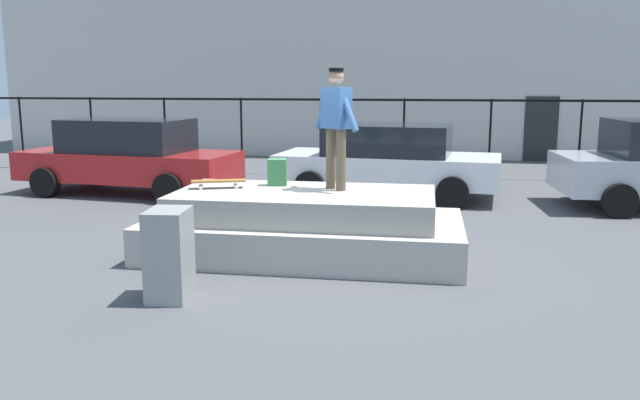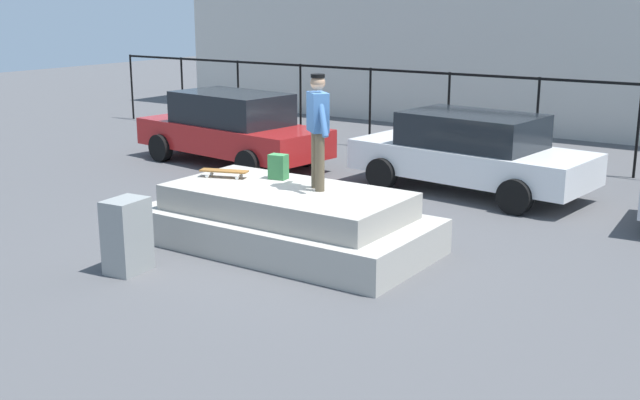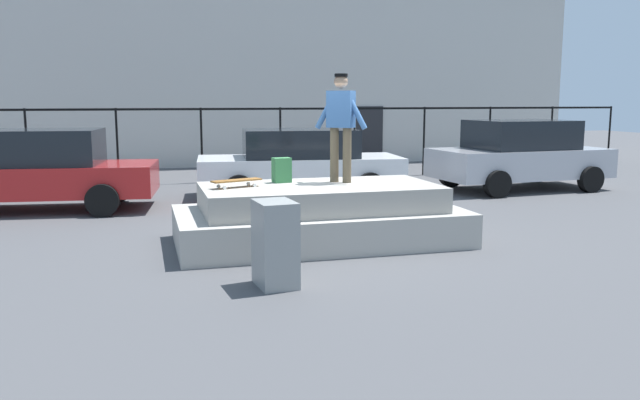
{
  "view_description": "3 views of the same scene",
  "coord_description": "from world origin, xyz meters",
  "px_view_note": "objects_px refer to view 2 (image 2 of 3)",
  "views": [
    {
      "loc": [
        1.7,
        -9.12,
        2.46
      ],
      "look_at": [
        0.08,
        0.64,
        0.64
      ],
      "focal_mm": 36.24,
      "sensor_mm": 36.0,
      "label": 1
    },
    {
      "loc": [
        6.9,
        -9.55,
        3.7
      ],
      "look_at": [
        0.21,
        0.35,
        0.65
      ],
      "focal_mm": 44.17,
      "sensor_mm": 36.0,
      "label": 2
    },
    {
      "loc": [
        -2.67,
        -9.84,
        2.24
      ],
      "look_at": [
        0.26,
        0.69,
        0.53
      ],
      "focal_mm": 36.08,
      "sensor_mm": 36.0,
      "label": 3
    }
  ],
  "objects_px": {
    "utility_box": "(127,236)",
    "car_white_sedan_mid": "(471,152)",
    "skateboard": "(224,171)",
    "backpack": "(278,167)",
    "car_red_sedan_near": "(232,128)",
    "skateboarder": "(318,124)"
  },
  "relations": [
    {
      "from": "utility_box",
      "to": "car_white_sedan_mid",
      "type": "bearing_deg",
      "value": 68.31
    },
    {
      "from": "skateboard",
      "to": "backpack",
      "type": "xyz_separation_m",
      "value": [
        0.79,
        0.4,
        0.1
      ]
    },
    {
      "from": "skateboard",
      "to": "car_red_sedan_near",
      "type": "relative_size",
      "value": 0.16
    },
    {
      "from": "skateboarder",
      "to": "car_white_sedan_mid",
      "type": "distance_m",
      "value": 4.81
    },
    {
      "from": "skateboard",
      "to": "car_white_sedan_mid",
      "type": "distance_m",
      "value": 5.3
    },
    {
      "from": "skateboard",
      "to": "car_white_sedan_mid",
      "type": "height_order",
      "value": "car_white_sedan_mid"
    },
    {
      "from": "skateboarder",
      "to": "car_red_sedan_near",
      "type": "bearing_deg",
      "value": 141.43
    },
    {
      "from": "utility_box",
      "to": "car_red_sedan_near",
      "type": "bearing_deg",
      "value": 113.43
    },
    {
      "from": "car_red_sedan_near",
      "to": "skateboarder",
      "type": "bearing_deg",
      "value": -38.57
    },
    {
      "from": "skateboard",
      "to": "utility_box",
      "type": "xyz_separation_m",
      "value": [
        0.14,
        -2.23,
        -0.5
      ]
    },
    {
      "from": "skateboard",
      "to": "car_red_sedan_near",
      "type": "distance_m",
      "value": 5.56
    },
    {
      "from": "skateboarder",
      "to": "backpack",
      "type": "distance_m",
      "value": 1.24
    },
    {
      "from": "skateboarder",
      "to": "skateboard",
      "type": "xyz_separation_m",
      "value": [
        -1.71,
        -0.17,
        -0.9
      ]
    },
    {
      "from": "skateboarder",
      "to": "car_red_sedan_near",
      "type": "distance_m",
      "value": 6.75
    },
    {
      "from": "skateboarder",
      "to": "utility_box",
      "type": "xyz_separation_m",
      "value": [
        -1.57,
        -2.4,
        -1.4
      ]
    },
    {
      "from": "skateboarder",
      "to": "backpack",
      "type": "relative_size",
      "value": 4.34
    },
    {
      "from": "backpack",
      "to": "car_white_sedan_mid",
      "type": "relative_size",
      "value": 0.08
    },
    {
      "from": "backpack",
      "to": "skateboarder",
      "type": "bearing_deg",
      "value": -22.24
    },
    {
      "from": "skateboard",
      "to": "utility_box",
      "type": "distance_m",
      "value": 2.29
    },
    {
      "from": "car_red_sedan_near",
      "to": "skateboard",
      "type": "bearing_deg",
      "value": -51.0
    },
    {
      "from": "car_red_sedan_near",
      "to": "car_white_sedan_mid",
      "type": "height_order",
      "value": "car_red_sedan_near"
    },
    {
      "from": "backpack",
      "to": "car_white_sedan_mid",
      "type": "bearing_deg",
      "value": 64.72
    }
  ]
}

